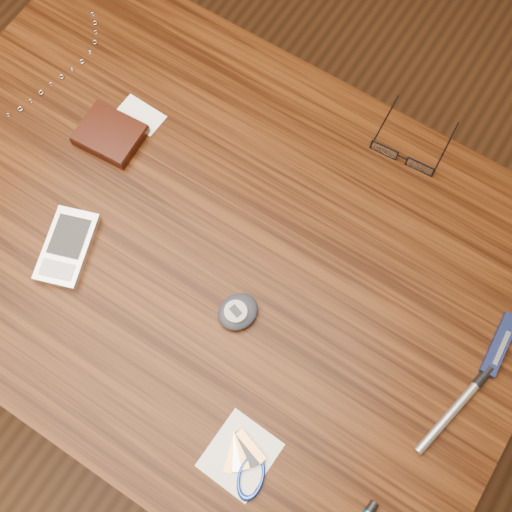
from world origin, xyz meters
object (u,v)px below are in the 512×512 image
(wallet_and_card, at_px, (111,134))
(pocket_knife, at_px, (499,345))
(notepad_keys, at_px, (246,465))
(desk, at_px, (211,263))
(eyeglasses, at_px, (403,155))
(pda_phone, at_px, (67,247))
(pedometer, at_px, (238,312))
(silver_pen, at_px, (461,402))

(wallet_and_card, xyz_separation_m, pocket_knife, (0.65, 0.03, -0.00))
(wallet_and_card, height_order, notepad_keys, wallet_and_card)
(wallet_and_card, bearing_deg, notepad_keys, -33.76)
(desk, relative_size, eyeglasses, 8.60)
(pocket_knife, bearing_deg, notepad_keys, -122.94)
(eyeglasses, height_order, pda_phone, eyeglasses)
(pedometer, distance_m, notepad_keys, 0.21)
(wallet_and_card, bearing_deg, silver_pen, -6.51)
(pocket_knife, relative_size, silver_pen, 0.62)
(desk, xyz_separation_m, wallet_and_card, (-0.22, 0.06, 0.11))
(notepad_keys, bearing_deg, desk, 133.55)
(eyeglasses, distance_m, pda_phone, 0.53)
(pda_phone, distance_m, pedometer, 0.27)
(eyeglasses, height_order, pocket_knife, eyeglasses)
(eyeglasses, distance_m, pedometer, 0.35)
(wallet_and_card, bearing_deg, pda_phone, -72.01)
(desk, xyz_separation_m, pda_phone, (-0.16, -0.12, 0.11))
(desk, height_order, pedometer, pedometer)
(desk, bearing_deg, notepad_keys, -46.45)
(desk, bearing_deg, pda_phone, -142.99)
(wallet_and_card, height_order, pedometer, pedometer)
(wallet_and_card, bearing_deg, pocket_knife, 2.34)
(pda_phone, xyz_separation_m, pocket_knife, (0.59, 0.21, -0.00))
(pedometer, bearing_deg, pda_phone, -168.55)
(eyeglasses, bearing_deg, pedometer, -102.78)
(pedometer, bearing_deg, wallet_and_card, 157.87)
(pocket_knife, bearing_deg, silver_pen, -95.74)
(eyeglasses, bearing_deg, silver_pen, -49.82)
(wallet_and_card, xyz_separation_m, eyeglasses, (0.40, 0.21, 0.00))
(pocket_knife, xyz_separation_m, silver_pen, (-0.01, -0.10, 0.00))
(wallet_and_card, relative_size, silver_pen, 0.80)
(eyeglasses, relative_size, pedometer, 1.63)
(desk, distance_m, pocket_knife, 0.45)
(wallet_and_card, relative_size, notepad_keys, 1.23)
(wallet_and_card, distance_m, silver_pen, 0.65)
(eyeglasses, relative_size, notepad_keys, 1.15)
(wallet_and_card, bearing_deg, desk, -15.83)
(wallet_and_card, distance_m, pda_phone, 0.19)
(pedometer, relative_size, silver_pen, 0.46)
(wallet_and_card, relative_size, eyeglasses, 1.07)
(desk, relative_size, pda_phone, 7.59)
(pda_phone, bearing_deg, silver_pen, 10.79)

